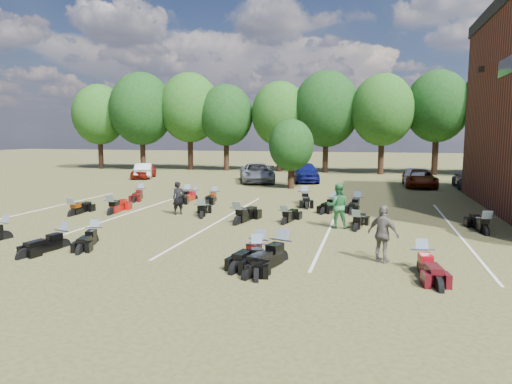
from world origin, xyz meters
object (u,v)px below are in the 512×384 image
(car_0, at_px, (144,170))
(person_black, at_px, (178,198))
(person_green, at_px, (338,206))
(motorcycle_14, at_px, (141,198))
(person_grey, at_px, (383,234))
(motorcycle_7, at_px, (111,214))
(car_4, at_px, (306,172))
(motorcycle_0, at_px, (4,239))
(motorcycle_3, at_px, (257,263))

(car_0, distance_m, person_black, 19.12)
(person_green, height_order, motorcycle_14, person_green)
(person_black, bearing_deg, person_grey, -74.33)
(motorcycle_7, bearing_deg, car_0, -74.04)
(car_0, bearing_deg, motorcycle_14, -76.39)
(car_4, distance_m, person_black, 16.88)
(car_4, distance_m, motorcycle_0, 24.31)
(car_4, height_order, person_green, person_green)
(car_0, bearing_deg, motorcycle_3, -68.77)
(car_0, xyz_separation_m, motorcycle_7, (7.22, -16.82, -0.67))
(car_0, xyz_separation_m, person_grey, (19.94, -22.16, 0.22))
(person_grey, xyz_separation_m, motorcycle_7, (-12.71, 5.33, -0.89))
(person_grey, height_order, motorcycle_14, person_grey)
(person_green, height_order, motorcycle_3, person_green)
(person_green, relative_size, person_grey, 1.06)
(person_grey, relative_size, motorcycle_7, 0.74)
(car_0, height_order, person_grey, person_grey)
(motorcycle_3, distance_m, motorcycle_7, 11.03)
(person_grey, bearing_deg, motorcycle_3, 48.31)
(person_black, distance_m, motorcycle_3, 9.27)
(motorcycle_7, bearing_deg, motorcycle_3, 137.31)
(car_4, distance_m, person_grey, 23.28)
(person_green, xyz_separation_m, motorcycle_3, (-1.98, -5.90, -0.94))
(person_green, height_order, person_grey, person_green)
(car_0, xyz_separation_m, motorcycle_14, (5.92, -11.47, -0.67))
(car_0, relative_size, person_green, 2.10)
(motorcycle_0, bearing_deg, person_black, 70.76)
(person_green, distance_m, motorcycle_14, 13.63)
(person_black, bearing_deg, motorcycle_0, -164.20)
(motorcycle_3, relative_size, motorcycle_7, 0.91)
(person_black, bearing_deg, motorcycle_7, 152.69)
(car_0, bearing_deg, person_green, -57.27)
(person_grey, height_order, motorcycle_0, person_grey)
(car_4, xyz_separation_m, motorcycle_7, (-7.05, -17.24, -0.80))
(person_green, distance_m, motorcycle_3, 6.30)
(motorcycle_7, bearing_deg, person_grey, 149.96)
(car_0, height_order, car_4, car_4)
(motorcycle_14, bearing_deg, car_4, 40.03)
(person_grey, xyz_separation_m, motorcycle_0, (-13.68, -0.35, -0.89))
(person_grey, bearing_deg, person_green, -37.77)
(car_4, bearing_deg, motorcycle_0, -123.69)
(person_grey, bearing_deg, motorcycle_0, 33.96)
(person_black, relative_size, motorcycle_0, 0.70)
(car_4, relative_size, motorcycle_0, 2.06)
(person_grey, xyz_separation_m, motorcycle_3, (-3.72, -1.06, -0.89))
(motorcycle_14, bearing_deg, person_grey, -52.20)
(motorcycle_3, xyz_separation_m, motorcycle_14, (-10.29, 11.75, 0.00))
(person_black, xyz_separation_m, motorcycle_7, (-3.21, -0.81, -0.81))
(person_grey, distance_m, motorcycle_14, 17.65)
(car_4, height_order, motorcycle_0, car_4)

